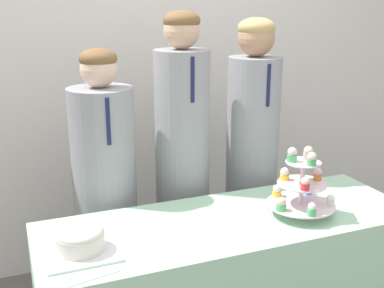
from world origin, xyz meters
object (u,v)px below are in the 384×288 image
(cake_knife, at_px, (67,286))
(student_2, at_px, (251,169))
(round_cake, at_px, (80,239))
(student_0, at_px, (106,205))
(student_1, at_px, (183,177))
(cupcake_stand, at_px, (301,186))

(cake_knife, xyz_separation_m, student_2, (1.13, 0.79, 0.01))
(cake_knife, bearing_deg, student_2, 23.66)
(cake_knife, relative_size, student_2, 0.18)
(round_cake, height_order, student_0, student_0)
(student_0, bearing_deg, cake_knife, -110.52)
(student_0, relative_size, student_1, 0.90)
(student_1, bearing_deg, cupcake_stand, -59.07)
(round_cake, relative_size, cupcake_stand, 0.88)
(student_0, bearing_deg, cupcake_stand, -37.20)
(cake_knife, distance_m, cupcake_stand, 1.09)
(student_1, bearing_deg, student_2, -0.00)
(round_cake, distance_m, cake_knife, 0.25)
(student_0, distance_m, student_1, 0.43)
(round_cake, xyz_separation_m, student_0, (0.21, 0.56, -0.12))
(student_1, bearing_deg, round_cake, -138.19)
(round_cake, distance_m, cupcake_stand, 0.98)
(cake_knife, relative_size, student_0, 0.19)
(student_2, bearing_deg, student_0, -180.00)
(round_cake, distance_m, student_0, 0.62)
(cupcake_stand, height_order, student_2, student_2)
(student_0, relative_size, student_2, 0.92)
(student_1, height_order, student_2, student_1)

